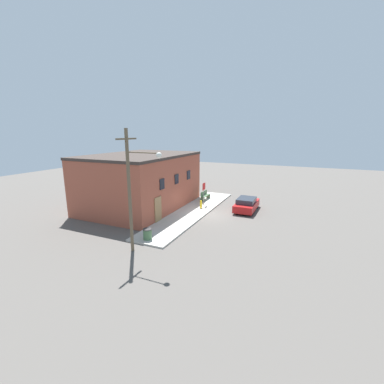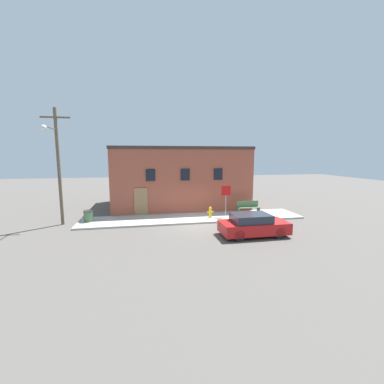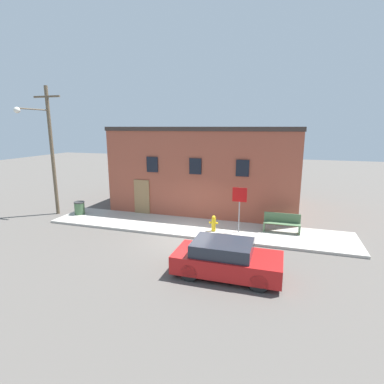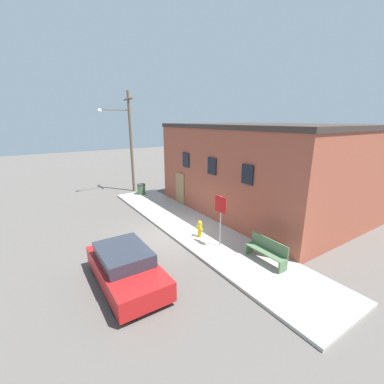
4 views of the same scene
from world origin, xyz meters
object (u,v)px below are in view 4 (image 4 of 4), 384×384
fire_hydrant (200,229)px  trash_bin (141,189)px  parked_car (126,267)px  bench (267,251)px  utility_pole (128,138)px  stop_sign (220,211)px

fire_hydrant → trash_bin: 8.51m
parked_car → bench: bearing=69.7°
utility_pole → fire_hydrant: bearing=-2.0°
bench → parked_car: parked_car is taller
utility_pole → parked_car: bearing=-21.3°
trash_bin → utility_pole: bearing=-173.8°
bench → parked_car: size_ratio=0.46×
stop_sign → fire_hydrant: bearing=-170.5°
fire_hydrant → utility_pole: utility_pole is taller
fire_hydrant → trash_bin: fire_hydrant is taller
bench → utility_pole: bearing=-177.7°
fire_hydrant → utility_pole: bearing=178.0°
utility_pole → parked_car: size_ratio=1.97×
bench → parked_car: bearing=-110.3°
trash_bin → parked_car: bearing=-25.3°
stop_sign → trash_bin: size_ratio=2.99×
stop_sign → utility_pole: (-11.40, 0.15, 2.50)m
trash_bin → parked_car: 11.00m
trash_bin → utility_pole: size_ratio=0.10×
trash_bin → fire_hydrant: bearing=-3.6°
bench → trash_bin: bench is taller
parked_car → trash_bin: bearing=154.7°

